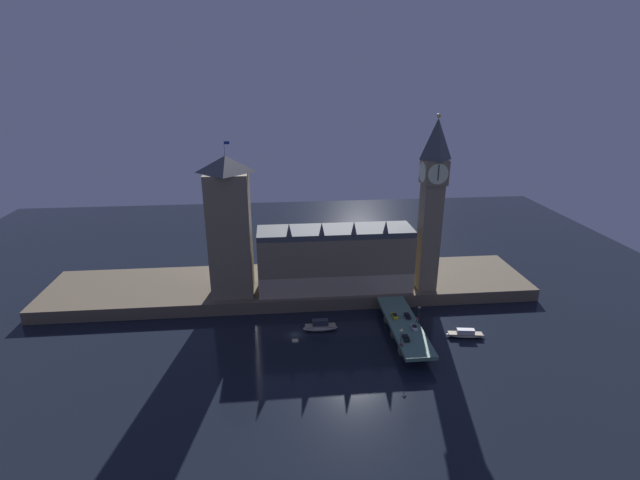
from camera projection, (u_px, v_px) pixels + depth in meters
ground_plane at (295, 335)px, 181.00m from camera, size 400.00×400.00×0.00m
embankment at (291, 286)px, 216.58m from camera, size 220.00×42.00×5.60m
parliament_hall at (335, 259)px, 204.07m from camera, size 67.30×18.85×33.27m
clock_tower at (432, 201)px, 194.91m from camera, size 10.15×10.26×75.76m
victoria_tower at (230, 226)px, 194.90m from camera, size 17.77×17.77×65.81m
bridge at (404, 327)px, 178.83m from camera, size 11.50×46.00×5.55m
car_northbound_lead at (395, 316)px, 182.79m from camera, size 2.04×4.60×1.37m
car_northbound_trail at (406, 338)px, 167.26m from camera, size 2.03×4.02×1.57m
car_southbound_lead at (414, 327)px, 174.14m from camera, size 1.94×3.88×1.55m
car_southbound_trail at (408, 316)px, 182.76m from camera, size 1.99×4.25×1.43m
pedestrian_near_rail at (402, 345)px, 162.89m from camera, size 0.38×0.38×1.65m
pedestrian_mid_walk at (417, 319)px, 179.35m from camera, size 0.38×0.38×1.86m
street_lamp_near at (401, 335)px, 162.60m from camera, size 1.34×0.60×6.57m
street_lamp_mid at (419, 313)px, 177.25m from camera, size 1.34×0.60×7.20m
boat_upstream at (320, 327)px, 183.55m from camera, size 13.77×4.04×4.82m
boat_downstream at (465, 334)px, 179.20m from camera, size 15.19×5.78×3.39m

